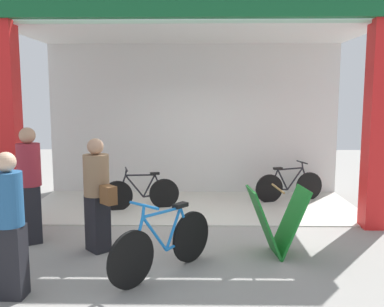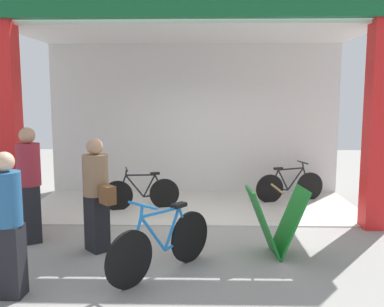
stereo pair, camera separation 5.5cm
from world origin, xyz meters
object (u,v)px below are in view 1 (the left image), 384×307
bicycle_inside_0 (141,193)px  pedestrian_1 (29,183)px  sandwich_board_sign (277,221)px  bicycle_inside_1 (289,186)px  pedestrian_0 (97,193)px  pedestrian_2 (9,224)px  bicycle_parked_0 (164,244)px

bicycle_inside_0 → pedestrian_1: size_ratio=0.84×
bicycle_inside_0 → pedestrian_1: bearing=-127.2°
sandwich_board_sign → pedestrian_1: 3.64m
bicycle_inside_1 → sandwich_board_sign: 3.12m
pedestrian_0 → pedestrian_1: bearing=161.5°
bicycle_inside_0 → pedestrian_2: bearing=-104.2°
bicycle_inside_0 → bicycle_inside_1: size_ratio=0.99×
bicycle_inside_0 → pedestrian_0: pedestrian_0 is taller
bicycle_inside_0 → pedestrian_2: 3.76m
pedestrian_2 → bicycle_parked_0: bearing=21.9°
bicycle_inside_0 → pedestrian_0: 2.29m
bicycle_parked_0 → pedestrian_2: pedestrian_2 is taller
pedestrian_2 → sandwich_board_sign: bearing=22.7°
bicycle_inside_0 → pedestrian_0: bearing=-97.9°
pedestrian_1 → pedestrian_2: size_ratio=1.08×
sandwich_board_sign → pedestrian_0: pedestrian_0 is taller
pedestrian_0 → pedestrian_2: bearing=-113.4°
pedestrian_2 → bicycle_inside_1: bearing=47.8°
pedestrian_0 → bicycle_parked_0: bearing=-37.8°
bicycle_inside_1 → sandwich_board_sign: size_ratio=1.53×
pedestrian_1 → pedestrian_2: 1.84m
pedestrian_0 → sandwich_board_sign: bearing=-2.5°
bicycle_parked_0 → pedestrian_0: (-0.98, 0.76, 0.45)m
bicycle_inside_0 → bicycle_parked_0: 3.05m
bicycle_parked_0 → sandwich_board_sign: size_ratio=1.42×
bicycle_inside_1 → bicycle_inside_0: bearing=-167.0°
bicycle_inside_0 → pedestrian_0: (-0.31, -2.21, 0.50)m
bicycle_inside_0 → bicycle_inside_1: bearing=13.0°
bicycle_inside_0 → pedestrian_1: (-1.40, -1.85, 0.57)m
bicycle_inside_0 → bicycle_parked_0: bicycle_parked_0 is taller
bicycle_inside_0 → bicycle_parked_0: bearing=-77.2°
bicycle_inside_1 → pedestrian_1: 5.09m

